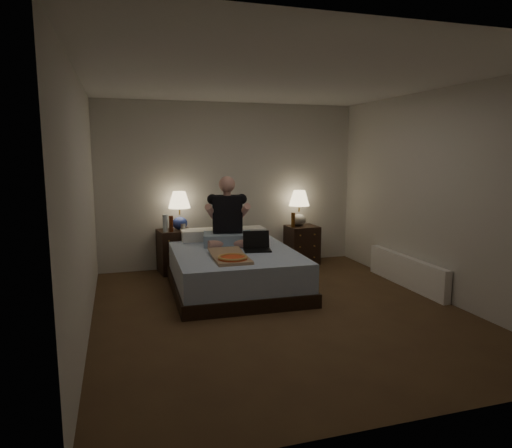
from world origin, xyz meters
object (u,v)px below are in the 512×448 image
object	(u,v)px
nightstand_right	(302,245)
laptop	(257,242)
radiator	(406,271)
person	(227,211)
soda_can	(183,227)
water_bottle	(165,223)
pizza_box	(233,258)
lamp_left	(180,211)
beer_bottle_left	(171,224)
nightstand_left	(176,251)
bed	(234,269)
beer_bottle_right	(293,220)
lamp_right	(299,208)

from	to	relation	value
nightstand_right	laptop	xyz separation A→B (m)	(-1.09, -1.14, 0.33)
radiator	person	bearing A→B (deg)	156.93
soda_can	radiator	distance (m)	3.15
water_bottle	pizza_box	bearing A→B (deg)	-68.27
lamp_left	beer_bottle_left	distance (m)	0.26
nightstand_right	soda_can	size ratio (longest dim) A/B	6.03
nightstand_left	lamp_left	xyz separation A→B (m)	(0.07, 0.02, 0.60)
laptop	pizza_box	size ratio (longest dim) A/B	0.45
soda_can	bed	bearing A→B (deg)	-61.28
beer_bottle_left	beer_bottle_right	bearing A→B (deg)	0.57
nightstand_left	soda_can	world-z (taller)	soda_can
lamp_right	radiator	xyz separation A→B (m)	(0.87, -1.63, -0.68)
laptop	pizza_box	bearing A→B (deg)	-123.11
lamp_left	water_bottle	size ratio (longest dim) A/B	2.24
lamp_left	soda_can	bearing A→B (deg)	-75.01
lamp_left	person	world-z (taller)	person
lamp_right	person	size ratio (longest dim) A/B	0.60
nightstand_right	person	size ratio (longest dim) A/B	0.65
nightstand_right	laptop	bearing A→B (deg)	-137.20
beer_bottle_right	pizza_box	xyz separation A→B (m)	(-1.35, -1.55, -0.17)
bed	lamp_right	size ratio (longest dim) A/B	3.63
person	radiator	xyz separation A→B (m)	(2.20, -0.94, -0.77)
lamp_left	laptop	xyz separation A→B (m)	(0.82, -1.19, -0.28)
bed	soda_can	size ratio (longest dim) A/B	20.31
nightstand_right	lamp_left	xyz separation A→B (m)	(-1.92, 0.05, 0.61)
nightstand_right	lamp_right	xyz separation A→B (m)	(-0.04, 0.05, 0.58)
lamp_right	nightstand_right	bearing A→B (deg)	-52.83
lamp_right	pizza_box	distance (m)	2.27
person	radiator	bearing A→B (deg)	-12.23
nightstand_right	beer_bottle_right	size ratio (longest dim) A/B	2.62
bed	laptop	world-z (taller)	laptop
beer_bottle_left	laptop	distance (m)	1.43
lamp_left	beer_bottle_left	world-z (taller)	lamp_left
radiator	water_bottle	bearing A→B (deg)	153.63
bed	lamp_left	xyz separation A→B (m)	(-0.54, 1.05, 0.66)
beer_bottle_left	pizza_box	bearing A→B (deg)	-71.22
bed	nightstand_right	bearing A→B (deg)	37.48
water_bottle	pizza_box	size ratio (longest dim) A/B	0.33
bed	lamp_right	bearing A→B (deg)	39.52
laptop	lamp_left	bearing A→B (deg)	134.07
bed	nightstand_left	distance (m)	1.20
beer_bottle_left	radiator	xyz separation A→B (m)	(2.89, -1.49, -0.55)
water_bottle	pizza_box	xyz separation A→B (m)	(0.61, -1.52, -0.21)
lamp_left	bed	bearing A→B (deg)	-62.62
nightstand_left	beer_bottle_left	distance (m)	0.45
beer_bottle_right	pizza_box	size ratio (longest dim) A/B	0.30
beer_bottle_right	radiator	xyz separation A→B (m)	(1.02, -1.51, -0.52)
bed	radiator	bearing A→B (deg)	-13.33
lamp_right	lamp_left	bearing A→B (deg)	179.84
pizza_box	radiator	bearing A→B (deg)	2.43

